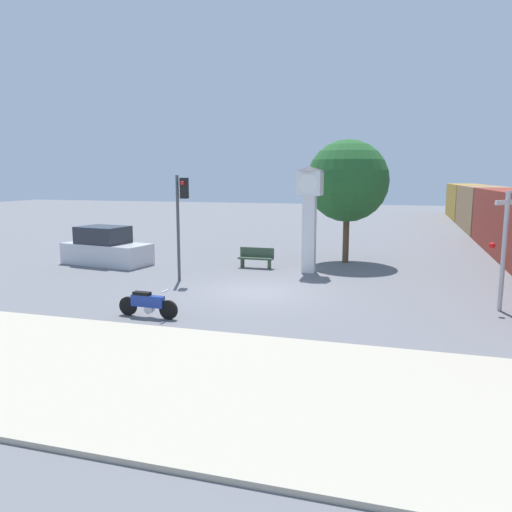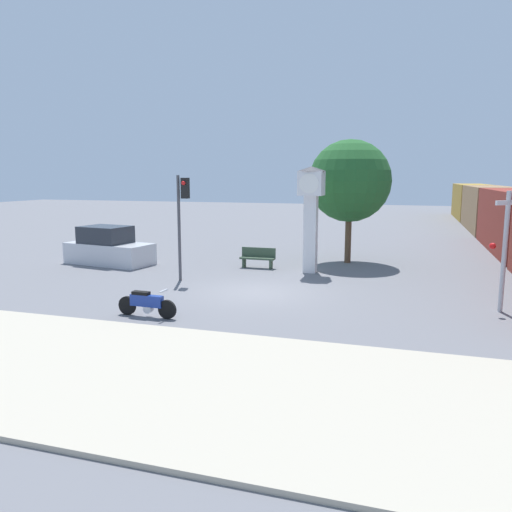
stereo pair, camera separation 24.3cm
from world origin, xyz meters
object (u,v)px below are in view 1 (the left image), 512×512
traffic_light (181,209)px  parked_car (106,248)px  motorcycle (148,304)px  freight_train (495,213)px  street_tree (348,181)px  clock_tower (310,203)px  railroad_crossing_signal (504,246)px  bench (256,257)px

traffic_light → parked_car: 6.11m
motorcycle → parked_car: 9.95m
freight_train → street_tree: street_tree is taller
clock_tower → traffic_light: 5.56m
motorcycle → parked_car: parked_car is taller
freight_train → street_tree: 15.31m
street_tree → railroad_crossing_signal: bearing=-53.6°
clock_tower → bench: (-2.48, 0.33, -2.54)m
motorcycle → clock_tower: bearing=71.3°
traffic_light → railroad_crossing_signal: size_ratio=1.13×
railroad_crossing_signal → street_tree: street_tree is taller
traffic_light → railroad_crossing_signal: bearing=-6.8°
freight_train → traffic_light: bearing=-127.1°
railroad_crossing_signal → traffic_light: bearing=173.2°
freight_train → railroad_crossing_signal: (-2.89, -20.15, 0.32)m
traffic_light → bench: traffic_light is taller
freight_train → clock_tower: bearing=-122.2°
motorcycle → bench: 8.75m
railroad_crossing_signal → bench: (-9.35, 4.96, -1.53)m
street_tree → parked_car: street_tree is taller
bench → street_tree: bearing=35.3°
freight_train → bench: 19.54m
street_tree → traffic_light: bearing=-132.5°
bench → parked_car: 7.22m
railroad_crossing_signal → motorcycle: bearing=-159.7°
freight_train → parked_car: 25.31m
clock_tower → traffic_light: bearing=-143.8°
motorcycle → freight_train: bearing=63.9°
motorcycle → railroad_crossing_signal: bearing=22.8°
motorcycle → street_tree: street_tree is taller
freight_train → bench: size_ratio=29.16×
clock_tower → traffic_light: (-4.48, -3.29, -0.15)m
clock_tower → freight_train: clock_tower is taller
railroad_crossing_signal → street_tree: 9.64m
traffic_light → street_tree: bearing=47.5°
parked_car → street_tree: bearing=28.0°
motorcycle → clock_tower: (3.24, 8.38, 2.62)m
clock_tower → railroad_crossing_signal: 8.34m
clock_tower → railroad_crossing_signal: bearing=-34.0°
street_tree → bench: street_tree is taller
freight_train → railroad_crossing_signal: railroad_crossing_signal is taller
clock_tower → street_tree: bearing=67.1°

